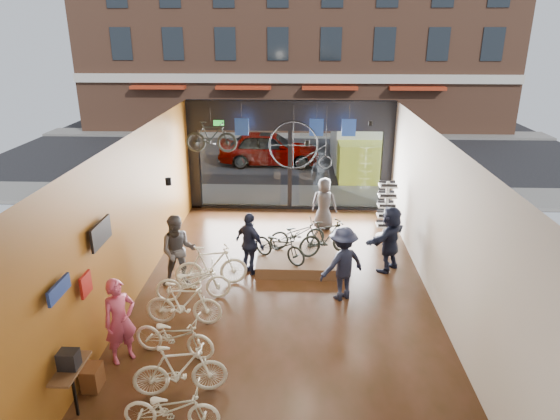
# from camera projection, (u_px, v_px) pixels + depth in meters

# --- Properties ---
(ground_plane) EXTENTS (7.00, 12.00, 0.04)m
(ground_plane) POSITION_uv_depth(u_px,v_px,m) (284.00, 292.00, 12.17)
(ground_plane) COLOR black
(ground_plane) RESTS_ON ground
(ceiling) EXTENTS (7.00, 12.00, 0.04)m
(ceiling) POSITION_uv_depth(u_px,v_px,m) (284.00, 137.00, 10.85)
(ceiling) COLOR black
(ceiling) RESTS_ON ground
(wall_left) EXTENTS (0.04, 12.00, 3.80)m
(wall_left) POSITION_uv_depth(u_px,v_px,m) (134.00, 217.00, 11.65)
(wall_left) COLOR brown
(wall_left) RESTS_ON ground
(wall_right) EXTENTS (0.04, 12.00, 3.80)m
(wall_right) POSITION_uv_depth(u_px,v_px,m) (438.00, 221.00, 11.38)
(wall_right) COLOR beige
(wall_right) RESTS_ON ground
(wall_back) EXTENTS (7.00, 0.04, 3.80)m
(wall_back) POSITION_uv_depth(u_px,v_px,m) (267.00, 403.00, 5.86)
(wall_back) COLOR beige
(wall_back) RESTS_ON ground
(storefront) EXTENTS (7.00, 0.26, 3.80)m
(storefront) POSITION_uv_depth(u_px,v_px,m) (290.00, 156.00, 17.14)
(storefront) COLOR black
(storefront) RESTS_ON ground
(exit_sign) EXTENTS (0.35, 0.06, 0.18)m
(exit_sign) POSITION_uv_depth(u_px,v_px,m) (219.00, 123.00, 16.73)
(exit_sign) COLOR #198C26
(exit_sign) RESTS_ON storefront
(street_road) EXTENTS (30.00, 18.00, 0.02)m
(street_road) POSITION_uv_depth(u_px,v_px,m) (294.00, 150.00, 26.24)
(street_road) COLOR black
(street_road) RESTS_ON ground
(sidewalk_near) EXTENTS (30.00, 2.40, 0.12)m
(sidewalk_near) POSITION_uv_depth(u_px,v_px,m) (290.00, 196.00, 18.90)
(sidewalk_near) COLOR slate
(sidewalk_near) RESTS_ON ground
(sidewalk_far) EXTENTS (30.00, 2.00, 0.12)m
(sidewalk_far) POSITION_uv_depth(u_px,v_px,m) (295.00, 134.00, 29.97)
(sidewalk_far) COLOR slate
(sidewalk_far) RESTS_ON ground
(opposite_building) EXTENTS (26.00, 5.00, 14.00)m
(opposite_building) POSITION_uv_depth(u_px,v_px,m) (296.00, 11.00, 29.94)
(opposite_building) COLOR brown
(opposite_building) RESTS_ON ground
(street_car) EXTENTS (4.64, 1.87, 1.58)m
(street_car) POSITION_uv_depth(u_px,v_px,m) (269.00, 148.00, 23.20)
(street_car) COLOR gray
(street_car) RESTS_ON street_road
(box_truck) EXTENTS (2.04, 6.12, 2.41)m
(box_truck) POSITION_uv_depth(u_px,v_px,m) (358.00, 145.00, 21.96)
(box_truck) COLOR silver
(box_truck) RESTS_ON street_road
(floor_bike_0) EXTENTS (1.55, 0.55, 0.81)m
(floor_bike_0) POSITION_uv_depth(u_px,v_px,m) (171.00, 408.00, 7.86)
(floor_bike_0) COLOR silver
(floor_bike_0) RESTS_ON ground_plane
(floor_bike_1) EXTENTS (1.69, 0.76, 0.98)m
(floor_bike_1) POSITION_uv_depth(u_px,v_px,m) (180.00, 370.00, 8.61)
(floor_bike_1) COLOR silver
(floor_bike_1) RESTS_ON ground_plane
(floor_bike_2) EXTENTS (1.75, 0.94, 0.87)m
(floor_bike_2) POSITION_uv_depth(u_px,v_px,m) (174.00, 335.00, 9.67)
(floor_bike_2) COLOR silver
(floor_bike_2) RESTS_ON ground_plane
(floor_bike_3) EXTENTS (1.65, 0.48, 0.99)m
(floor_bike_3) POSITION_uv_depth(u_px,v_px,m) (184.00, 304.00, 10.67)
(floor_bike_3) COLOR silver
(floor_bike_3) RESTS_ON ground_plane
(floor_bike_4) EXTENTS (1.83, 0.94, 0.92)m
(floor_bike_4) POSITION_uv_depth(u_px,v_px,m) (193.00, 282.00, 11.65)
(floor_bike_4) COLOR silver
(floor_bike_4) RESTS_ON ground_plane
(floor_bike_5) EXTENTS (1.85, 0.89, 1.07)m
(floor_bike_5) POSITION_uv_depth(u_px,v_px,m) (211.00, 266.00, 12.28)
(floor_bike_5) COLOR silver
(floor_bike_5) RESTS_ON ground_plane
(display_platform) EXTENTS (2.40, 1.80, 0.30)m
(display_platform) POSITION_uv_depth(u_px,v_px,m) (302.00, 260.00, 13.48)
(display_platform) COLOR #4A3319
(display_platform) RESTS_ON ground_plane
(display_bike_left) EXTENTS (1.65, 1.38, 0.85)m
(display_bike_left) POSITION_uv_depth(u_px,v_px,m) (280.00, 245.00, 12.97)
(display_bike_left) COLOR black
(display_bike_left) RESTS_ON display_platform
(display_bike_mid) EXTENTS (1.67, 1.10, 0.98)m
(display_bike_mid) POSITION_uv_depth(u_px,v_px,m) (327.00, 238.00, 13.29)
(display_bike_mid) COLOR black
(display_bike_mid) RESTS_ON display_platform
(display_bike_right) EXTENTS (1.65, 0.95, 0.82)m
(display_bike_right) POSITION_uv_depth(u_px,v_px,m) (297.00, 234.00, 13.75)
(display_bike_right) COLOR black
(display_bike_right) RESTS_ON display_platform
(customer_0) EXTENTS (0.74, 0.73, 1.72)m
(customer_0) POSITION_uv_depth(u_px,v_px,m) (120.00, 321.00, 9.39)
(customer_0) COLOR #CC4C72
(customer_0) RESTS_ON ground_plane
(customer_1) EXTENTS (0.99, 0.83, 1.83)m
(customer_1) POSITION_uv_depth(u_px,v_px,m) (178.00, 251.00, 12.19)
(customer_1) COLOR #3F3F44
(customer_1) RESTS_ON ground_plane
(customer_2) EXTENTS (1.01, 0.94, 1.67)m
(customer_2) POSITION_uv_depth(u_px,v_px,m) (250.00, 244.00, 12.79)
(customer_2) COLOR #161C33
(customer_2) RESTS_ON ground_plane
(customer_3) EXTENTS (1.34, 1.18, 1.80)m
(customer_3) POSITION_uv_depth(u_px,v_px,m) (342.00, 264.00, 11.58)
(customer_3) COLOR #161C33
(customer_3) RESTS_ON ground_plane
(customer_4) EXTENTS (0.92, 0.72, 1.67)m
(customer_4) POSITION_uv_depth(u_px,v_px,m) (324.00, 204.00, 15.72)
(customer_4) COLOR #3F3F44
(customer_4) RESTS_ON ground_plane
(customer_5) EXTENTS (1.45, 1.60, 1.77)m
(customer_5) POSITION_uv_depth(u_px,v_px,m) (390.00, 239.00, 12.98)
(customer_5) COLOR #161C33
(customer_5) RESTS_ON ground_plane
(sunglasses_rack) EXTENTS (0.61, 0.53, 1.80)m
(sunglasses_rack) POSITION_uv_depth(u_px,v_px,m) (386.00, 211.00, 14.93)
(sunglasses_rack) COLOR white
(sunglasses_rack) RESTS_ON ground_plane
(wall_merch) EXTENTS (0.40, 2.40, 2.60)m
(wall_merch) POSITION_uv_depth(u_px,v_px,m) (81.00, 322.00, 8.57)
(wall_merch) COLOR navy
(wall_merch) RESTS_ON wall_left
(penny_farthing) EXTENTS (1.95, 0.06, 1.56)m
(penny_farthing) POSITION_uv_depth(u_px,v_px,m) (304.00, 147.00, 15.80)
(penny_farthing) COLOR black
(penny_farthing) RESTS_ON ceiling
(hung_bike) EXTENTS (1.59, 0.47, 0.95)m
(hung_bike) POSITION_uv_depth(u_px,v_px,m) (211.00, 137.00, 15.19)
(hung_bike) COLOR black
(hung_bike) RESTS_ON ceiling
(jersey_left) EXTENTS (0.45, 0.03, 0.55)m
(jersey_left) POSITION_uv_depth(u_px,v_px,m) (242.00, 127.00, 16.06)
(jersey_left) COLOR #1E3F99
(jersey_left) RESTS_ON ceiling
(jersey_mid) EXTENTS (0.45, 0.03, 0.55)m
(jersey_mid) POSITION_uv_depth(u_px,v_px,m) (316.00, 127.00, 15.96)
(jersey_mid) COLOR #1E3F99
(jersey_mid) RESTS_ON ceiling
(jersey_right) EXTENTS (0.45, 0.03, 0.55)m
(jersey_right) POSITION_uv_depth(u_px,v_px,m) (349.00, 128.00, 15.92)
(jersey_right) COLOR #1E3F99
(jersey_right) RESTS_ON ceiling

